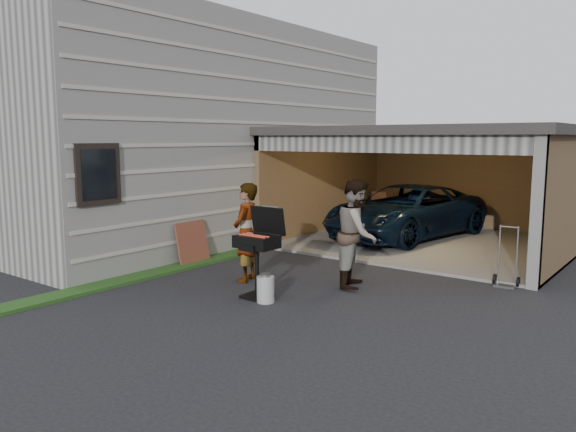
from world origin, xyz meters
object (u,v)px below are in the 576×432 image
Objects in this scene: bbq_grill at (258,245)px; propane_tank at (266,289)px; minivan at (406,214)px; hand_truck at (506,275)px; plywood_panel at (192,243)px; woman at (246,232)px; man at (357,233)px.

propane_tank is (0.28, -0.15, -0.68)m from bbq_grill.
hand_truck is (3.49, -3.19, -0.47)m from minivan.
hand_truck is at bearing 20.26° from plywood_panel.
minivan is 5.76m from woman.
minivan is at bearing 66.40° from plywood_panel.
man is at bearing -148.24° from hand_truck.
minivan is 6.63m from propane_tank.
minivan is at bearing 132.18° from hand_truck.
minivan is 2.68× the size of woman.
hand_truck is (3.96, 2.55, -0.70)m from woman.
bbq_grill is 0.75m from propane_tank.
man is 2.03m from propane_tank.
minivan reaches higher than propane_tank.
hand_truck is at bearing 103.04° from woman.
man is 1.76× the size of hand_truck.
minivan is 6.44m from bbq_grill.
propane_tank is 4.40m from hand_truck.
man is at bearing 97.21° from woman.
man is (1.82, 0.92, 0.05)m from woman.
bbq_grill reaches higher than minivan.
hand_truck is at bearing 50.38° from propane_tank.
plywood_panel is (-3.02, 1.24, 0.23)m from propane_tank.
hand_truck is (5.82, 2.15, -0.24)m from plywood_panel.
propane_tank is at bearing 138.16° from man.
woman is (-0.47, -5.74, 0.23)m from minivan.
woman reaches higher than minivan.
woman is 4.76m from hand_truck.
hand_truck is (2.80, 3.39, -0.00)m from propane_tank.
woman is 2.01× the size of plywood_panel.
plywood_panel is at bearing -104.40° from minivan.
bbq_grill is (-0.94, -1.61, -0.07)m from man.
hand_truck is (3.08, 3.24, -0.68)m from bbq_grill.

